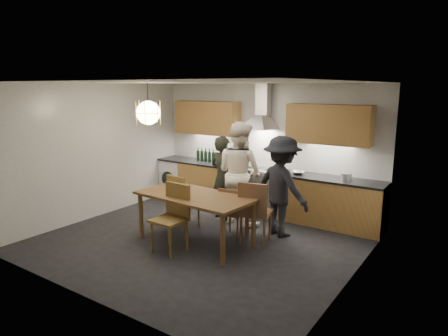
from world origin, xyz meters
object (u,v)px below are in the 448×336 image
Objects in this scene: dining_table at (195,200)px; person_right at (282,186)px; person_mid at (239,173)px; mixing_bowl at (298,173)px; chair_front at (173,213)px; stock_pot at (346,177)px; chair_back_left at (181,198)px; wine_bottles at (206,155)px; person_left at (223,178)px.

person_right is (1.01, 1.11, 0.14)m from dining_table.
mixing_bowl is (0.84, 0.75, -0.02)m from person_mid.
stock_pot is at bearing 52.58° from chair_front.
person_mid reaches higher than chair_front.
chair_front reaches higher than mixing_bowl.
mixing_bowl is (0.90, 2.01, 0.21)m from dining_table.
person_mid is 1.92m from stock_pot.
chair_front is at bearing 131.43° from chair_back_left.
person_right reaches higher than dining_table.
person_mid is 3.90× the size of wine_bottles.
wine_bottles is at bearing 178.27° from mixing_bowl.
person_mid is at bearing -120.32° from chair_back_left.
chair_front is 0.65× the size of person_left.
dining_table is 2.72m from stock_pot.
mixing_bowl reaches higher than dining_table.
person_right is at bearing -83.57° from mixing_bowl.
person_left reaches higher than dining_table.
person_mid reaches higher than wine_bottles.
stock_pot is (2.15, 0.72, 0.15)m from person_left.
person_mid reaches higher than stock_pot.
chair_back_left is at bearing 62.77° from person_mid.
person_left is at bearing 108.01° from dining_table.
wine_bottles is (-1.39, 0.81, 0.09)m from person_mid.
person_mid reaches higher than mixing_bowl.
chair_front is at bearing 109.47° from person_left.
chair_front is 3.12m from stock_pot.
person_left is at bearing -149.47° from mixing_bowl.
person_mid is 10.49× the size of stock_pot.
person_left reaches higher than mixing_bowl.
chair_front reaches higher than stock_pot.
person_left is 0.94× the size of person_right.
person_left is 0.85× the size of person_mid.
stock_pot is (0.82, 0.90, 0.10)m from person_right.
wine_bottles is (-2.34, 0.97, 0.18)m from person_right.
mixing_bowl is 0.92m from stock_pot.
mixing_bowl is (1.54, 1.62, 0.36)m from chair_back_left.
chair_back_left is 0.61× the size of person_left.
person_left is at bearing -38.37° from wine_bottles.
person_right is 3.53× the size of wine_bottles.
person_right is (1.64, 0.72, 0.30)m from chair_back_left.
chair_back_left is 1.89m from wine_bottles.
chair_back_left is at bearing -67.68° from wine_bottles.
chair_back_left is at bearing 83.02° from person_left.
dining_table is 1.50m from person_right.
stock_pot is at bearing -138.61° from chair_back_left.
chair_back_left is 5.43× the size of stock_pot.
person_mid reaches higher than person_left.
person_right reaches higher than wine_bottles.
stock_pot is at bearing -112.88° from person_right.
person_right is (1.33, -0.18, 0.05)m from person_left.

